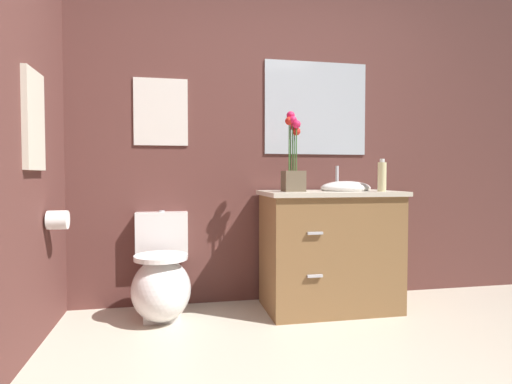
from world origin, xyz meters
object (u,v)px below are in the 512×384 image
object	(u,v)px
soap_bottle	(382,176)
toilet_paper_roll	(58,220)
toilet	(161,281)
flower_vase	(293,165)
wall_poster	(161,112)
wall_mirror	(316,108)
hanging_towel	(34,120)
vanity_cabinet	(330,248)

from	to	relation	value
soap_bottle	toilet_paper_roll	world-z (taller)	soap_bottle
soap_bottle	toilet_paper_roll	bearing A→B (deg)	-179.51
toilet	flower_vase	distance (m)	1.17
soap_bottle	toilet_paper_roll	size ratio (longest dim) A/B	2.01
wall_poster	wall_mirror	distance (m)	1.16
toilet	wall_poster	bearing A→B (deg)	90.00
toilet	wall_poster	xyz separation A→B (m)	(0.00, 0.27, 1.14)
wall_mirror	hanging_towel	bearing A→B (deg)	-159.32
vanity_cabinet	soap_bottle	bearing A→B (deg)	-26.01
hanging_towel	soap_bottle	bearing A→B (deg)	6.18
vanity_cabinet	hanging_towel	distance (m)	2.00
hanging_towel	flower_vase	bearing A→B (deg)	12.86
flower_vase	wall_mirror	size ratio (longest dim) A/B	0.68
toilet	soap_bottle	xyz separation A→B (m)	(1.47, -0.18, 0.69)
vanity_cabinet	wall_mirror	bearing A→B (deg)	90.55
wall_mirror	wall_poster	bearing A→B (deg)	180.00
flower_vase	wall_mirror	bearing A→B (deg)	50.14
flower_vase	soap_bottle	xyz separation A→B (m)	(0.59, -0.12, -0.08)
toilet	toilet_paper_roll	distance (m)	0.75
soap_bottle	wall_mirror	distance (m)	0.75
vanity_cabinet	wall_mirror	xyz separation A→B (m)	(-0.00, 0.29, 1.02)
toilet	flower_vase	bearing A→B (deg)	-3.99
flower_vase	soap_bottle	distance (m)	0.61
toilet	toilet_paper_roll	bearing A→B (deg)	-161.21
flower_vase	wall_poster	xyz separation A→B (m)	(-0.88, 0.33, 0.38)
hanging_towel	toilet_paper_roll	bearing A→B (deg)	75.34
toilet	soap_bottle	size ratio (longest dim) A/B	3.12
flower_vase	hanging_towel	bearing A→B (deg)	-167.14
vanity_cabinet	toilet_paper_roll	xyz separation A→B (m)	(-1.73, -0.17, 0.25)
wall_mirror	hanging_towel	size ratio (longest dim) A/B	1.54
flower_vase	wall_mirror	xyz separation A→B (m)	(0.27, 0.33, 0.44)
toilet	vanity_cabinet	distance (m)	1.17
vanity_cabinet	wall_poster	world-z (taller)	wall_poster
vanity_cabinet	wall_poster	bearing A→B (deg)	165.74
vanity_cabinet	soap_bottle	size ratio (longest dim) A/B	4.56
flower_vase	soap_bottle	bearing A→B (deg)	-11.27
toilet	flower_vase	world-z (taller)	flower_vase
toilet_paper_roll	soap_bottle	bearing A→B (deg)	0.49
vanity_cabinet	soap_bottle	world-z (taller)	soap_bottle
soap_bottle	hanging_towel	distance (m)	2.13
hanging_towel	toilet	bearing A→B (deg)	32.74
vanity_cabinet	flower_vase	world-z (taller)	flower_vase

